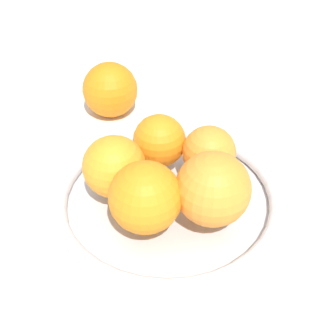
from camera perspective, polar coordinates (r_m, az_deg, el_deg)
name	(u,v)px	position (r m, az deg, el deg)	size (l,w,h in m)	color
ground_plane	(168,209)	(0.58, 0.00, -5.07)	(4.00, 4.00, 0.00)	silver
fruit_bowl	(168,200)	(0.57, 0.00, -3.97)	(0.27, 0.27, 0.03)	silver
orange_pile	(169,174)	(0.52, 0.08, -0.68)	(0.19, 0.18, 0.08)	orange
stray_orange	(110,90)	(0.73, -7.07, 9.44)	(0.08, 0.08, 0.08)	orange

